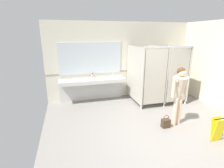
% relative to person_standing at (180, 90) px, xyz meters
% --- Properties ---
extents(ground_plane, '(6.00, 6.66, 0.10)m').
position_rel_person_standing_xyz_m(ground_plane, '(-0.65, -0.41, -1.09)').
color(ground_plane, gray).
extents(wall_back, '(6.00, 0.12, 2.92)m').
position_rel_person_standing_xyz_m(wall_back, '(-0.65, 2.69, 0.42)').
color(wall_back, beige).
rests_on(wall_back, ground_plane).
extents(wall_back_tile_band, '(6.00, 0.01, 0.06)m').
position_rel_person_standing_xyz_m(wall_back_tile_band, '(-0.65, 2.62, 0.01)').
color(wall_back_tile_band, '#9E937F').
rests_on(wall_back_tile_band, wall_back).
extents(vanity_counter, '(2.43, 0.52, 0.98)m').
position_rel_person_standing_xyz_m(vanity_counter, '(-1.99, 2.43, -0.41)').
color(vanity_counter, silver).
rests_on(vanity_counter, ground_plane).
extents(mirror_panel, '(2.33, 0.02, 1.16)m').
position_rel_person_standing_xyz_m(mirror_panel, '(-1.99, 2.61, 0.56)').
color(mirror_panel, silver).
rests_on(mirror_panel, wall_back).
extents(bathroom_stalls, '(1.82, 1.49, 2.10)m').
position_rel_person_standing_xyz_m(bathroom_stalls, '(0.35, 1.68, 0.06)').
color(bathroom_stalls, '#B2AD9E').
rests_on(bathroom_stalls, ground_plane).
extents(person_standing, '(0.56, 0.49, 1.64)m').
position_rel_person_standing_xyz_m(person_standing, '(0.00, 0.00, 0.00)').
color(person_standing, beige).
rests_on(person_standing, ground_plane).
extents(handbag, '(0.22, 0.15, 0.37)m').
position_rel_person_standing_xyz_m(handbag, '(-0.37, -0.07, -0.91)').
color(handbag, '#3F2D1E').
rests_on(handbag, ground_plane).
extents(soap_dispenser, '(0.07, 0.07, 0.20)m').
position_rel_person_standing_xyz_m(soap_dispenser, '(-1.95, 2.50, -0.08)').
color(soap_dispenser, '#D899B2').
rests_on(soap_dispenser, vanity_counter).
extents(paper_cup, '(0.07, 0.07, 0.08)m').
position_rel_person_standing_xyz_m(paper_cup, '(-1.94, 2.29, -0.13)').
color(paper_cup, beige).
rests_on(paper_cup, vanity_counter).
extents(wet_floor_sign, '(0.28, 0.19, 0.60)m').
position_rel_person_standing_xyz_m(wet_floor_sign, '(0.45, -0.94, -0.73)').
color(wet_floor_sign, yellow).
rests_on(wet_floor_sign, ground_plane).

